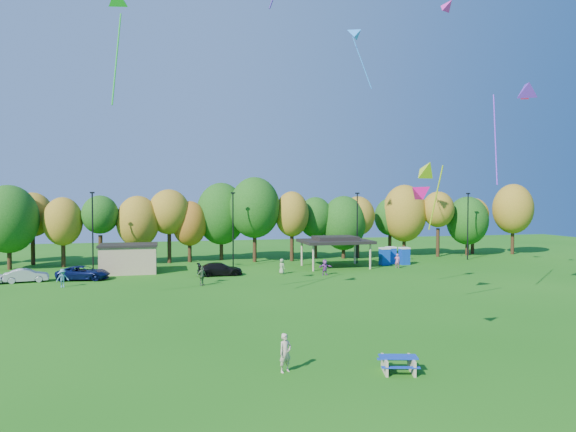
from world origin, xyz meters
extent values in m
plane|color=#19600F|center=(0.00, 0.00, 0.00)|extent=(160.00, 160.00, 0.00)
cylinder|color=black|center=(-23.75, 44.20, 1.78)|extent=(0.50, 0.50, 3.56)
ellipsoid|color=#144C0F|center=(-23.75, 44.20, 5.94)|extent=(6.62, 6.62, 8.00)
cylinder|color=black|center=(-22.13, 48.25, 1.90)|extent=(0.50, 0.50, 3.79)
ellipsoid|color=olive|center=(-22.13, 48.25, 6.32)|extent=(4.94, 4.94, 5.58)
cylinder|color=black|center=(-18.02, 45.01, 1.67)|extent=(0.50, 0.50, 3.34)
ellipsoid|color=olive|center=(-18.02, 45.01, 5.56)|extent=(4.61, 4.61, 5.88)
cylinder|color=black|center=(-13.72, 44.85, 1.91)|extent=(0.50, 0.50, 3.82)
ellipsoid|color=#144C0F|center=(-13.72, 44.85, 6.36)|extent=(4.43, 4.43, 4.73)
cylinder|color=black|center=(-9.30, 45.50, 1.63)|extent=(0.50, 0.50, 3.25)
ellipsoid|color=olive|center=(-9.30, 45.50, 5.42)|extent=(5.33, 5.33, 6.53)
cylinder|color=black|center=(-5.45, 46.07, 1.98)|extent=(0.50, 0.50, 3.96)
ellipsoid|color=olive|center=(-5.45, 46.07, 6.61)|extent=(5.31, 5.31, 5.82)
cylinder|color=black|center=(-2.85, 46.34, 1.52)|extent=(0.50, 0.50, 3.05)
ellipsoid|color=#995914|center=(-2.85, 46.34, 5.08)|extent=(4.54, 4.54, 5.87)
cylinder|color=black|center=(1.42, 47.53, 1.89)|extent=(0.50, 0.50, 3.77)
ellipsoid|color=#144C0F|center=(1.42, 47.53, 6.29)|extent=(6.69, 6.69, 8.35)
cylinder|color=black|center=(5.46, 44.54, 2.14)|extent=(0.50, 0.50, 4.28)
ellipsoid|color=#144C0F|center=(5.46, 44.54, 7.14)|extent=(6.64, 6.64, 8.01)
cylinder|color=black|center=(10.41, 44.21, 1.88)|extent=(0.50, 0.50, 3.76)
ellipsoid|color=olive|center=(10.41, 44.21, 6.27)|extent=(4.49, 4.49, 6.02)
cylinder|color=black|center=(14.29, 46.25, 1.72)|extent=(0.50, 0.50, 3.43)
ellipsoid|color=#144C0F|center=(14.29, 46.25, 5.72)|extent=(4.77, 4.77, 5.63)
cylinder|color=black|center=(18.11, 45.40, 1.48)|extent=(0.50, 0.50, 2.95)
ellipsoid|color=#144C0F|center=(18.11, 45.40, 4.92)|extent=(6.14, 6.14, 7.54)
cylinder|color=black|center=(20.39, 45.86, 1.76)|extent=(0.50, 0.50, 3.52)
ellipsoid|color=olive|center=(20.39, 45.86, 5.87)|extent=(4.78, 4.78, 5.53)
cylinder|color=black|center=(26.06, 47.51, 1.69)|extent=(0.50, 0.50, 3.39)
ellipsoid|color=#144C0F|center=(26.06, 47.51, 5.64)|extent=(4.54, 4.54, 5.46)
cylinder|color=black|center=(27.70, 46.23, 1.86)|extent=(0.50, 0.50, 3.72)
ellipsoid|color=olive|center=(27.70, 46.23, 6.20)|extent=(6.32, 6.32, 8.24)
cylinder|color=black|center=(31.99, 44.27, 2.03)|extent=(0.50, 0.50, 4.06)
ellipsoid|color=olive|center=(31.99, 44.27, 6.77)|extent=(4.50, 4.50, 5.13)
cylinder|color=black|center=(37.07, 44.81, 1.53)|extent=(0.50, 0.50, 3.05)
ellipsoid|color=#144C0F|center=(37.07, 44.81, 5.09)|extent=(5.97, 5.97, 7.05)
cylinder|color=black|center=(38.98, 46.35, 1.78)|extent=(0.50, 0.50, 3.55)
ellipsoid|color=olive|center=(38.98, 46.35, 5.92)|extent=(4.60, 4.60, 4.99)
cylinder|color=black|center=(44.51, 44.51, 2.03)|extent=(0.50, 0.50, 4.07)
ellipsoid|color=olive|center=(44.51, 44.51, 6.78)|extent=(5.83, 5.83, 7.42)
cylinder|color=black|center=(-14.00, 40.00, 4.50)|extent=(0.16, 0.16, 9.00)
cube|color=black|center=(-14.00, 40.00, 9.00)|extent=(0.50, 0.25, 0.18)
cylinder|color=black|center=(2.00, 40.00, 4.50)|extent=(0.16, 0.16, 9.00)
cube|color=black|center=(2.00, 40.00, 9.00)|extent=(0.50, 0.25, 0.18)
cylinder|color=black|center=(18.00, 40.00, 4.50)|extent=(0.16, 0.16, 9.00)
cube|color=black|center=(18.00, 40.00, 9.00)|extent=(0.50, 0.25, 0.18)
cylinder|color=black|center=(34.00, 40.00, 4.50)|extent=(0.16, 0.16, 9.00)
cube|color=black|center=(34.00, 40.00, 9.00)|extent=(0.50, 0.25, 0.18)
cube|color=tan|center=(-10.00, 38.00, 1.50)|extent=(6.00, 4.00, 3.00)
cube|color=black|center=(-10.00, 38.00, 3.12)|extent=(6.30, 4.30, 0.25)
cylinder|color=tan|center=(10.50, 34.50, 1.50)|extent=(0.24, 0.24, 3.00)
cylinder|color=tan|center=(17.50, 34.50, 1.50)|extent=(0.24, 0.24, 3.00)
cylinder|color=tan|center=(10.50, 39.50, 1.50)|extent=(0.24, 0.24, 3.00)
cylinder|color=tan|center=(17.50, 39.50, 1.50)|extent=(0.24, 0.24, 3.00)
cube|color=black|center=(14.00, 37.00, 3.15)|extent=(8.20, 6.20, 0.35)
cube|color=black|center=(14.00, 37.00, 3.55)|extent=(5.00, 3.50, 0.45)
cube|color=#0D39A9|center=(20.71, 37.54, 1.00)|extent=(1.10, 1.10, 2.00)
cube|color=silver|center=(20.71, 37.54, 2.09)|extent=(1.15, 1.15, 0.18)
cube|color=#0D39A9|center=(22.01, 38.50, 1.00)|extent=(1.10, 1.10, 2.00)
cube|color=silver|center=(22.01, 38.50, 2.09)|extent=(1.15, 1.15, 0.18)
cube|color=#0D39A9|center=(23.31, 37.35, 1.00)|extent=(1.10, 1.10, 2.00)
cube|color=silver|center=(23.31, 37.35, 2.09)|extent=(1.15, 1.15, 0.18)
cube|color=tan|center=(4.07, 0.88, 0.36)|extent=(0.49, 1.44, 0.72)
cube|color=tan|center=(5.33, 0.55, 0.36)|extent=(0.49, 1.44, 0.72)
cube|color=#1337AD|center=(4.70, 0.71, 0.75)|extent=(1.94, 1.19, 0.06)
cube|color=#1337AD|center=(4.54, 0.11, 0.44)|extent=(1.81, 0.70, 0.05)
cube|color=#1337AD|center=(4.86, 1.32, 0.44)|extent=(1.81, 0.70, 0.05)
imported|color=#C6AC95|center=(-0.56, 2.04, 0.94)|extent=(0.81, 0.69, 1.87)
imported|color=#ACACB1|center=(-19.50, 33.83, 0.67)|extent=(4.26, 2.07, 1.35)
imported|color=#0B1545|center=(-14.19, 34.00, 0.72)|extent=(5.47, 3.11, 1.44)
imported|color=black|center=(-0.29, 33.64, 0.70)|extent=(4.88, 2.05, 1.41)
imported|color=#527346|center=(-2.66, 27.75, 0.93)|extent=(1.15, 1.01, 1.86)
imported|color=#CB6090|center=(21.00, 34.55, 0.87)|extent=(0.75, 0.64, 1.73)
imported|color=teal|center=(-15.43, 29.79, 0.86)|extent=(1.28, 1.01, 1.73)
imported|color=purple|center=(10.87, 31.34, 0.85)|extent=(1.65, 0.78, 1.71)
imported|color=#88A16E|center=(6.48, 33.20, 0.84)|extent=(0.83, 0.97, 1.69)
cone|color=#C30A5F|center=(6.92, 2.51, 8.75)|extent=(1.29, 1.01, 1.32)
cone|color=#DD24A3|center=(18.91, 20.36, 25.81)|extent=(1.71, 1.90, 1.58)
cone|color=#DB1942|center=(28.36, 21.88, 18.55)|extent=(1.29, 1.51, 1.29)
cylinder|color=green|center=(-9.11, 14.05, 17.60)|extent=(0.54, 2.47, 6.61)
cone|color=#B3D516|center=(13.30, 13.72, 10.62)|extent=(1.61, 2.09, 2.00)
cylinder|color=#B3D516|center=(13.21, 12.23, 8.37)|extent=(0.21, 1.81, 4.73)
cone|color=#7429DD|center=(20.87, 12.35, 16.76)|extent=(2.53, 2.74, 2.25)
cylinder|color=#7429DD|center=(19.74, 14.46, 13.16)|extent=(1.42, 2.54, 7.55)
cone|color=#2787F7|center=(12.87, 28.59, 25.41)|extent=(2.34, 2.22, 1.90)
cylinder|color=#2787F7|center=(14.37, 29.59, 22.71)|extent=(1.84, 1.28, 5.67)
camera|label=1|loc=(-6.24, -21.70, 8.38)|focal=32.00mm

